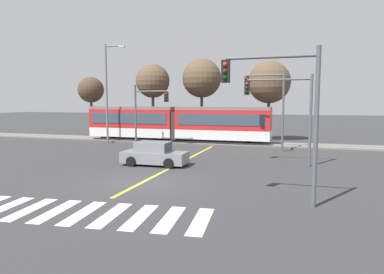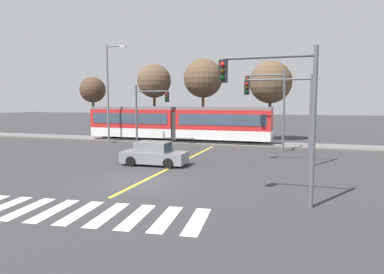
# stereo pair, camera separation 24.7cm
# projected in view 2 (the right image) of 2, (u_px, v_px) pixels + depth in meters

# --- Properties ---
(ground_plane) EXTENTS (200.00, 200.00, 0.00)m
(ground_plane) POSITION_uv_depth(u_px,v_px,m) (140.00, 183.00, 17.31)
(ground_plane) COLOR #333335
(track_bed) EXTENTS (120.00, 4.00, 0.18)m
(track_bed) POSITION_uv_depth(u_px,v_px,m) (218.00, 143.00, 33.20)
(track_bed) COLOR #56514C
(track_bed) RESTS_ON ground
(rail_near) EXTENTS (120.00, 0.08, 0.10)m
(rail_near) POSITION_uv_depth(u_px,v_px,m) (216.00, 143.00, 32.50)
(rail_near) COLOR #939399
(rail_near) RESTS_ON track_bed
(rail_far) EXTENTS (120.00, 0.08, 0.10)m
(rail_far) POSITION_uv_depth(u_px,v_px,m) (219.00, 141.00, 33.87)
(rail_far) COLOR #939399
(rail_far) RESTS_ON track_bed
(light_rail_tram) EXTENTS (18.50, 2.64, 3.43)m
(light_rail_tram) POSITION_uv_depth(u_px,v_px,m) (178.00, 122.00, 34.24)
(light_rail_tram) COLOR silver
(light_rail_tram) RESTS_ON track_bed
(crosswalk_stripe_1) EXTENTS (0.84, 2.84, 0.01)m
(crosswalk_stripe_1) POSITION_uv_depth(u_px,v_px,m) (3.00, 207.00, 13.29)
(crosswalk_stripe_1) COLOR silver
(crosswalk_stripe_1) RESTS_ON ground
(crosswalk_stripe_2) EXTENTS (0.84, 2.84, 0.01)m
(crosswalk_stripe_2) POSITION_uv_depth(u_px,v_px,m) (28.00, 209.00, 13.06)
(crosswalk_stripe_2) COLOR silver
(crosswalk_stripe_2) RESTS_ON ground
(crosswalk_stripe_3) EXTENTS (0.84, 2.84, 0.01)m
(crosswalk_stripe_3) POSITION_uv_depth(u_px,v_px,m) (53.00, 211.00, 12.84)
(crosswalk_stripe_3) COLOR silver
(crosswalk_stripe_3) RESTS_ON ground
(crosswalk_stripe_4) EXTENTS (0.84, 2.84, 0.01)m
(crosswalk_stripe_4) POSITION_uv_depth(u_px,v_px,m) (80.00, 212.00, 12.61)
(crosswalk_stripe_4) COLOR silver
(crosswalk_stripe_4) RESTS_ON ground
(crosswalk_stripe_5) EXTENTS (0.84, 2.84, 0.01)m
(crosswalk_stripe_5) POSITION_uv_depth(u_px,v_px,m) (108.00, 214.00, 12.39)
(crosswalk_stripe_5) COLOR silver
(crosswalk_stripe_5) RESTS_ON ground
(crosswalk_stripe_6) EXTENTS (0.84, 2.84, 0.01)m
(crosswalk_stripe_6) POSITION_uv_depth(u_px,v_px,m) (136.00, 217.00, 12.16)
(crosswalk_stripe_6) COLOR silver
(crosswalk_stripe_6) RESTS_ON ground
(crosswalk_stripe_7) EXTENTS (0.84, 2.84, 0.01)m
(crosswalk_stripe_7) POSITION_uv_depth(u_px,v_px,m) (166.00, 219.00, 11.93)
(crosswalk_stripe_7) COLOR silver
(crosswalk_stripe_7) RESTS_ON ground
(crosswalk_stripe_8) EXTENTS (0.84, 2.84, 0.01)m
(crosswalk_stripe_8) POSITION_uv_depth(u_px,v_px,m) (197.00, 221.00, 11.71)
(crosswalk_stripe_8) COLOR silver
(crosswalk_stripe_8) RESTS_ON ground
(lane_centre_line) EXTENTS (0.20, 17.74, 0.01)m
(lane_centre_line) POSITION_uv_depth(u_px,v_px,m) (180.00, 163.00, 22.91)
(lane_centre_line) COLOR gold
(lane_centre_line) RESTS_ON ground
(sedan_crossing) EXTENTS (4.24, 1.99, 1.52)m
(sedan_crossing) POSITION_uv_depth(u_px,v_px,m) (154.00, 154.00, 22.09)
(sedan_crossing) COLOR gray
(sedan_crossing) RESTS_ON ground
(traffic_light_far_right) EXTENTS (3.25, 0.38, 6.70)m
(traffic_light_far_right) POSITION_uv_depth(u_px,v_px,m) (271.00, 98.00, 27.89)
(traffic_light_far_right) COLOR #515459
(traffic_light_far_right) RESTS_ON ground
(traffic_light_far_left) EXTENTS (3.25, 0.38, 5.59)m
(traffic_light_far_left) POSITION_uv_depth(u_px,v_px,m) (148.00, 107.00, 30.62)
(traffic_light_far_left) COLOR #515459
(traffic_light_far_left) RESTS_ON ground
(traffic_light_mid_right) EXTENTS (4.25, 0.38, 5.80)m
(traffic_light_mid_right) POSITION_uv_depth(u_px,v_px,m) (286.00, 104.00, 21.66)
(traffic_light_mid_right) COLOR #515459
(traffic_light_mid_right) RESTS_ON ground
(traffic_light_near_right) EXTENTS (3.75, 0.38, 6.15)m
(traffic_light_near_right) POSITION_uv_depth(u_px,v_px,m) (280.00, 101.00, 13.16)
(traffic_light_near_right) COLOR #515459
(traffic_light_near_right) RESTS_ON ground
(street_lamp_west) EXTENTS (2.16, 0.28, 9.60)m
(street_lamp_west) POSITION_uv_depth(u_px,v_px,m) (109.00, 88.00, 33.36)
(street_lamp_west) COLOR slate
(street_lamp_west) RESTS_ON ground
(bare_tree_far_west) EXTENTS (3.17, 3.17, 7.17)m
(bare_tree_far_west) POSITION_uv_depth(u_px,v_px,m) (93.00, 90.00, 42.38)
(bare_tree_far_west) COLOR brown
(bare_tree_far_west) RESTS_ON ground
(bare_tree_west) EXTENTS (3.86, 3.86, 8.41)m
(bare_tree_west) POSITION_uv_depth(u_px,v_px,m) (154.00, 81.00, 39.03)
(bare_tree_west) COLOR brown
(bare_tree_west) RESTS_ON ground
(bare_tree_east) EXTENTS (4.38, 4.38, 8.93)m
(bare_tree_east) POSITION_uv_depth(u_px,v_px,m) (203.00, 78.00, 38.41)
(bare_tree_east) COLOR brown
(bare_tree_east) RESTS_ON ground
(bare_tree_far_east) EXTENTS (4.39, 4.39, 8.32)m
(bare_tree_far_east) POSITION_uv_depth(u_px,v_px,m) (270.00, 82.00, 35.37)
(bare_tree_far_east) COLOR brown
(bare_tree_far_east) RESTS_ON ground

